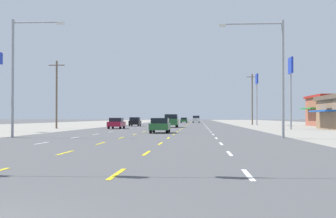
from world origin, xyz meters
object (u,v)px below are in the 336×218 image
at_px(hatchback_far_left_midfar, 135,122).
at_px(streetlight_right_row_0, 275,68).
at_px(suv_inner_right_farther, 196,119).
at_px(pole_sign_right_row_1, 291,74).
at_px(sedan_far_left_near, 116,123).
at_px(pole_sign_right_row_2, 257,85).
at_px(suv_center_turn_mid, 171,121).
at_px(sedan_center_turn_far, 184,120).
at_px(streetlight_left_row_0, 18,68).
at_px(sedan_center_turn_nearest, 160,125).

relative_size(hatchback_far_left_midfar, streetlight_right_row_0, 0.45).
bearing_deg(suv_inner_right_farther, pole_sign_right_row_1, -80.67).
bearing_deg(sedan_far_left_near, pole_sign_right_row_2, 52.76).
height_order(sedan_far_left_near, pole_sign_right_row_2, pole_sign_right_row_2).
distance_m(suv_center_turn_mid, pole_sign_right_row_2, 26.48).
bearing_deg(suv_center_turn_mid, sedan_far_left_near, -129.07).
relative_size(suv_center_turn_mid, sedan_center_turn_far, 1.09).
bearing_deg(streetlight_right_row_0, suv_center_turn_mid, 104.84).
bearing_deg(streetlight_left_row_0, suv_center_turn_mid, 75.27).
height_order(suv_center_turn_mid, sedan_center_turn_far, suv_center_turn_mid).
bearing_deg(suv_inner_right_farther, pole_sign_right_row_2, -74.48).
height_order(suv_center_turn_mid, suv_inner_right_farther, same).
relative_size(suv_center_turn_mid, suv_inner_right_farther, 1.00).
relative_size(sedan_center_turn_far, streetlight_left_row_0, 0.50).
height_order(pole_sign_right_row_1, streetlight_right_row_0, pole_sign_right_row_1).
bearing_deg(pole_sign_right_row_1, suv_inner_right_farther, 99.33).
bearing_deg(hatchback_far_left_midfar, sedan_far_left_near, -90.31).
bearing_deg(pole_sign_right_row_1, suv_center_turn_mid, 144.61).
height_order(suv_center_turn_mid, pole_sign_right_row_2, pole_sign_right_row_2).
bearing_deg(pole_sign_right_row_2, pole_sign_right_row_1, -89.28).
bearing_deg(pole_sign_right_row_1, sedan_far_left_near, 173.30).
bearing_deg(sedan_center_turn_nearest, suv_inner_right_farther, 87.97).
distance_m(suv_center_turn_mid, pole_sign_right_row_1, 20.07).
bearing_deg(sedan_center_turn_far, sedan_far_left_near, -95.84).
bearing_deg(hatchback_far_left_midfar, streetlight_left_row_0, -93.51).
xyz_separation_m(sedan_center_turn_far, streetlight_right_row_0, (9.55, -96.53, 4.41)).
height_order(sedan_center_turn_far, pole_sign_right_row_1, pole_sign_right_row_1).
xyz_separation_m(sedan_far_left_near, pole_sign_right_row_1, (22.49, -2.64, 6.22)).
distance_m(suv_inner_right_farther, pole_sign_right_row_2, 44.47).
bearing_deg(streetlight_right_row_0, sedan_far_left_near, 120.51).
bearing_deg(suv_center_turn_mid, hatchback_far_left_midfar, 124.95).
distance_m(hatchback_far_left_midfar, streetlight_right_row_0, 49.27).
xyz_separation_m(sedan_center_turn_far, suv_inner_right_farther, (3.33, 2.99, 0.27)).
height_order(suv_inner_right_farther, streetlight_right_row_0, streetlight_right_row_0).
relative_size(sedan_center_turn_nearest, streetlight_right_row_0, 0.52).
bearing_deg(suv_inner_right_farther, sedan_far_left_near, -98.23).
bearing_deg(suv_inner_right_farther, hatchback_far_left_midfar, -100.87).
xyz_separation_m(suv_center_turn_mid, hatchback_far_left_midfar, (-6.77, 9.69, -0.24)).
bearing_deg(pole_sign_right_row_2, suv_inner_right_farther, 105.52).
bearing_deg(suv_inner_right_farther, streetlight_right_row_0, -86.42).
relative_size(pole_sign_right_row_1, streetlight_right_row_0, 1.04).
relative_size(sedan_far_left_near, suv_inner_right_farther, 0.92).
bearing_deg(hatchback_far_left_midfar, pole_sign_right_row_2, 26.41).
bearing_deg(streetlight_right_row_0, sedan_center_turn_far, 95.65).
distance_m(streetlight_left_row_0, streetlight_right_row_0, 19.29).
xyz_separation_m(hatchback_far_left_midfar, pole_sign_right_row_1, (22.40, -20.79, 6.19)).
height_order(hatchback_far_left_midfar, streetlight_right_row_0, streetlight_right_row_0).
relative_size(sedan_center_turn_nearest, pole_sign_right_row_1, 0.50).
bearing_deg(pole_sign_right_row_1, pole_sign_right_row_2, 90.72).
bearing_deg(streetlight_right_row_0, sedan_center_turn_nearest, 130.22).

